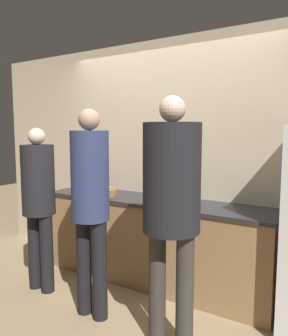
{
  "coord_description": "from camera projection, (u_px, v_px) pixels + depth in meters",
  "views": [
    {
      "loc": [
        1.7,
        -2.58,
        1.61
      ],
      "look_at": [
        0.0,
        0.14,
        1.25
      ],
      "focal_mm": 35.0,
      "sensor_mm": 36.0,
      "label": 1
    }
  ],
  "objects": [
    {
      "name": "bottle_red",
      "position": [
        174.0,
        193.0,
        3.32
      ],
      "size": [
        0.06,
        0.06,
        0.22
      ],
      "color": "red",
      "rests_on": "counter"
    },
    {
      "name": "ground_plane",
      "position": [
        137.0,
        294.0,
        3.25
      ],
      "size": [
        14.0,
        14.0,
        0.0
      ],
      "primitive_type": "plane",
      "color": "#9E8460"
    },
    {
      "name": "person_center",
      "position": [
        90.0,
        197.0,
        2.77
      ],
      "size": [
        0.32,
        0.32,
        1.8
      ],
      "color": "black",
      "rests_on": "ground_plane"
    },
    {
      "name": "bottle_dark",
      "position": [
        167.0,
        191.0,
        3.42
      ],
      "size": [
        0.05,
        0.05,
        0.22
      ],
      "color": "#333338",
      "rests_on": "counter"
    },
    {
      "name": "fruit_bowl",
      "position": [
        101.0,
        192.0,
        3.64
      ],
      "size": [
        0.37,
        0.37,
        0.12
      ],
      "color": "brown",
      "rests_on": "counter"
    },
    {
      "name": "utensil_crock",
      "position": [
        93.0,
        183.0,
        4.08
      ],
      "size": [
        0.11,
        0.11,
        0.25
      ],
      "color": "#3D424C",
      "rests_on": "counter"
    },
    {
      "name": "wall_back",
      "position": [
        167.0,
        159.0,
        3.63
      ],
      "size": [
        5.2,
        0.06,
        2.6
      ],
      "color": "#C6B293",
      "rests_on": "ground_plane"
    },
    {
      "name": "person_right",
      "position": [
        172.0,
        196.0,
        2.34
      ],
      "size": [
        0.41,
        0.41,
        1.86
      ],
      "color": "#38332D",
      "rests_on": "ground_plane"
    },
    {
      "name": "counter",
      "position": [
        154.0,
        241.0,
        3.49
      ],
      "size": [
        2.54,
        0.61,
        0.9
      ],
      "color": "#9E754C",
      "rests_on": "ground_plane"
    },
    {
      "name": "cup_yellow",
      "position": [
        81.0,
        189.0,
        3.76
      ],
      "size": [
        0.09,
        0.09,
        0.09
      ],
      "color": "gold",
      "rests_on": "counter"
    },
    {
      "name": "person_left",
      "position": [
        39.0,
        197.0,
        3.25
      ],
      "size": [
        0.32,
        0.32,
        1.64
      ],
      "color": "black",
      "rests_on": "ground_plane"
    }
  ]
}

